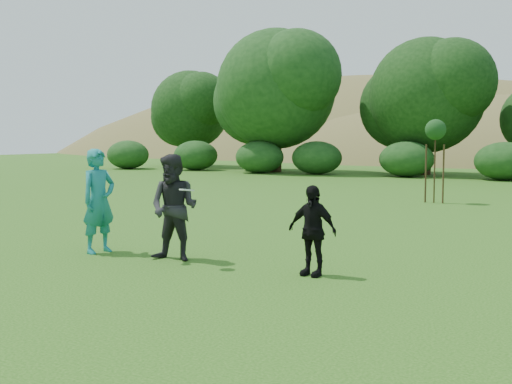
% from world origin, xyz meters
% --- Properties ---
extents(ground, '(120.00, 120.00, 0.00)m').
position_xyz_m(ground, '(0.00, 0.00, 0.00)').
color(ground, '#19470C').
rests_on(ground, ground).
extents(player_teal, '(0.58, 0.80, 2.04)m').
position_xyz_m(player_teal, '(-2.08, 0.49, 1.02)').
color(player_teal, '#1B7B7C').
rests_on(player_teal, ground).
extents(player_grey, '(1.05, 0.88, 1.95)m').
position_xyz_m(player_grey, '(-0.31, 0.62, 0.98)').
color(player_grey, black).
rests_on(player_grey, ground).
extents(player_black, '(0.90, 0.43, 1.49)m').
position_xyz_m(player_black, '(2.41, 0.78, 0.75)').
color(player_black, black).
rests_on(player_black, ground).
extents(frisbee, '(0.27, 0.27, 0.06)m').
position_xyz_m(frisbee, '(0.23, 0.29, 1.35)').
color(frisbee, white).
rests_on(frisbee, ground).
extents(sapling, '(0.70, 0.70, 2.85)m').
position_xyz_m(sapling, '(0.93, 13.25, 2.42)').
color(sapling, '#352514').
rests_on(sapling, ground).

